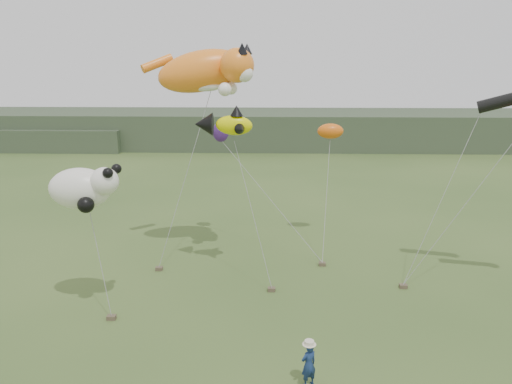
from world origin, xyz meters
TOP-DOWN VIEW (x-y plane):
  - ground at (0.00, 0.00)m, footprint 120.00×120.00m
  - headland at (-3.11, 44.69)m, footprint 90.00×13.00m
  - festival_attendant at (0.47, -1.88)m, footprint 0.63×0.57m
  - sandbag_anchors at (-1.32, 5.20)m, footprint 12.30×5.85m
  - cat_kite at (-3.63, 8.36)m, footprint 5.52×2.95m
  - fish_kite at (-2.84, 6.39)m, footprint 2.59×1.77m
  - panda_kite at (-7.80, 2.79)m, footprint 2.78×1.80m
  - misc_kites at (0.22, 11.44)m, footprint 7.02×0.81m

SIDE VIEW (x-z plane):
  - ground at x=0.00m, z-range 0.00..0.00m
  - sandbag_anchors at x=-1.32m, z-range 0.00..0.17m
  - festival_attendant at x=0.47m, z-range 0.00..1.44m
  - headland at x=-3.11m, z-range -0.08..3.92m
  - panda_kite at x=-7.80m, z-range 4.16..5.89m
  - misc_kites at x=0.22m, z-range 5.52..6.59m
  - fish_kite at x=-2.84m, z-range 6.35..7.71m
  - cat_kite at x=-3.63m, z-range 7.95..10.59m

